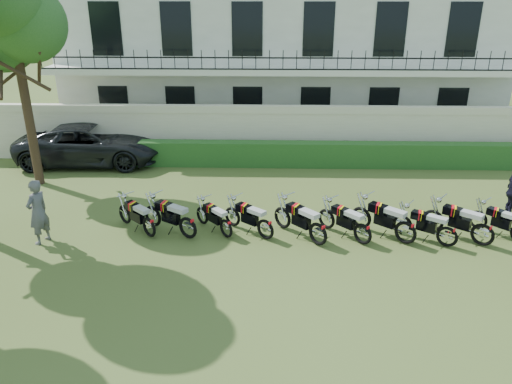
# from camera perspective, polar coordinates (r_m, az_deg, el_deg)

# --- Properties ---
(ground) EXTENTS (100.00, 100.00, 0.00)m
(ground) POSITION_cam_1_polar(r_m,az_deg,el_deg) (13.75, 3.55, -6.96)
(ground) COLOR #455321
(ground) RESTS_ON ground
(perimeter_wall) EXTENTS (30.00, 0.35, 2.30)m
(perimeter_wall) POSITION_cam_1_polar(r_m,az_deg,el_deg) (20.75, 2.98, 6.78)
(perimeter_wall) COLOR beige
(perimeter_wall) RESTS_ON ground
(hedge) EXTENTS (18.00, 0.60, 1.00)m
(hedge) POSITION_cam_1_polar(r_m,az_deg,el_deg) (20.23, 5.83, 4.29)
(hedge) COLOR #1C4E1E
(hedge) RESTS_ON ground
(building) EXTENTS (20.40, 9.60, 7.40)m
(building) POSITION_cam_1_polar(r_m,az_deg,el_deg) (26.13, 2.83, 15.67)
(building) COLOR white
(building) RESTS_ON ground
(tree_west_near) EXTENTS (3.40, 3.20, 7.90)m
(tree_west_near) POSITION_cam_1_polar(r_m,az_deg,el_deg) (19.00, -26.13, 17.69)
(tree_west_near) COLOR #473323
(tree_west_near) RESTS_ON ground
(motorcycle_0) EXTENTS (1.44, 1.34, 1.02)m
(motorcycle_0) POSITION_cam_1_polar(r_m,az_deg,el_deg) (14.65, -12.15, -3.44)
(motorcycle_0) COLOR black
(motorcycle_0) RESTS_ON ground
(motorcycle_1) EXTENTS (1.78, 1.20, 1.12)m
(motorcycle_1) POSITION_cam_1_polar(r_m,az_deg,el_deg) (14.35, -7.82, -3.49)
(motorcycle_1) COLOR black
(motorcycle_1) RESTS_ON ground
(motorcycle_2) EXTENTS (1.24, 1.34, 0.95)m
(motorcycle_2) POSITION_cam_1_polar(r_m,az_deg,el_deg) (14.34, -3.44, -3.69)
(motorcycle_2) COLOR black
(motorcycle_2) RESTS_ON ground
(motorcycle_3) EXTENTS (1.52, 1.29, 1.04)m
(motorcycle_3) POSITION_cam_1_polar(r_m,az_deg,el_deg) (14.20, 1.09, -3.74)
(motorcycle_3) COLOR black
(motorcycle_3) RESTS_ON ground
(motorcycle_4) EXTENTS (1.49, 1.60, 1.14)m
(motorcycle_4) POSITION_cam_1_polar(r_m,az_deg,el_deg) (13.97, 7.13, -4.17)
(motorcycle_4) COLOR black
(motorcycle_4) RESTS_ON ground
(motorcycle_5) EXTENTS (1.40, 1.47, 1.06)m
(motorcycle_5) POSITION_cam_1_polar(r_m,az_deg,el_deg) (14.24, 12.13, -4.15)
(motorcycle_5) COLOR black
(motorcycle_5) RESTS_ON ground
(motorcycle_6) EXTENTS (1.65, 1.48, 1.15)m
(motorcycle_6) POSITION_cam_1_polar(r_m,az_deg,el_deg) (14.55, 16.79, -3.87)
(motorcycle_6) COLOR black
(motorcycle_6) RESTS_ON ground
(motorcycle_7) EXTENTS (1.60, 1.16, 1.03)m
(motorcycle_7) POSITION_cam_1_polar(r_m,az_deg,el_deg) (14.78, 21.07, -4.27)
(motorcycle_7) COLOR black
(motorcycle_7) RESTS_ON ground
(motorcycle_8) EXTENTS (1.66, 1.39, 1.13)m
(motorcycle_8) POSITION_cam_1_polar(r_m,az_deg,el_deg) (15.20, 24.56, -3.91)
(motorcycle_8) COLOR black
(motorcycle_8) RESTS_ON ground
(suv) EXTENTS (5.87, 2.85, 1.61)m
(suv) POSITION_cam_1_polar(r_m,az_deg,el_deg) (21.52, -18.34, 5.22)
(suv) COLOR black
(suv) RESTS_ON ground
(inspector) EXTENTS (0.68, 0.81, 1.88)m
(inspector) POSITION_cam_1_polar(r_m,az_deg,el_deg) (15.12, -23.67, -2.12)
(inspector) COLOR slate
(inspector) RESTS_ON ground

